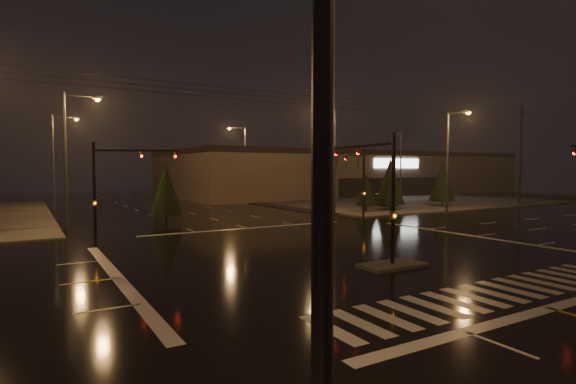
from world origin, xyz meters
name	(u,v)px	position (x,y,z in m)	size (l,w,h in m)	color
ground	(339,252)	(0.00, 0.00, 0.00)	(140.00, 140.00, 0.00)	black
sidewalk_ne	(380,199)	(30.00, 30.00, 0.06)	(36.00, 36.00, 0.12)	#4C4A44
median_island	(392,265)	(0.00, -4.00, 0.07)	(3.00, 1.60, 0.15)	#4C4A44
crosswalk	(493,293)	(0.00, -9.00, 0.01)	(15.00, 2.60, 0.01)	beige
stop_bar_near	(550,308)	(0.00, -11.00, 0.01)	(16.00, 0.50, 0.01)	beige
stop_bar_far	(248,228)	(0.00, 11.00, 0.01)	(16.00, 0.50, 0.01)	beige
parking_lot	(416,198)	(35.00, 28.00, 0.04)	(50.00, 24.00, 0.08)	black
retail_building	(341,172)	(35.00, 45.99, 3.84)	(60.20, 28.30, 7.20)	#675D49
signal_mast_median	(379,183)	(0.00, -3.07, 3.75)	(0.25, 4.59, 6.00)	black
signal_mast_ne	(357,176)	(9.50, 10.14, 3.79)	(4.84, 1.86, 6.00)	black
signal_mast_nw	(113,179)	(-9.50, 10.14, 3.79)	(4.84, 1.86, 6.00)	black
streetlight_0	(348,34)	(-11.18, -15.00, 5.80)	(2.77, 0.32, 10.00)	#38383A
streetlight_1	(70,150)	(-11.18, 18.00, 5.80)	(2.77, 0.32, 10.00)	#38383A
streetlight_2	(56,155)	(-11.18, 34.00, 5.80)	(2.77, 0.32, 10.00)	#38383A
streetlight_3	(332,154)	(11.18, 16.00, 5.80)	(2.77, 0.32, 10.00)	#38383A
streetlight_4	(243,158)	(11.18, 36.00, 5.80)	(2.77, 0.32, 10.00)	#38383A
streetlight_6	(450,154)	(22.00, 11.18, 5.80)	(0.32, 2.77, 10.00)	#38383A
utility_pole_1	(316,149)	(8.00, 14.00, 6.13)	(2.20, 0.32, 12.00)	black
utility_pole_2	(520,154)	(38.00, 14.00, 6.13)	(2.20, 0.32, 12.00)	black
conifer_0	(366,189)	(15.21, 15.72, 2.33)	(2.09, 2.09, 3.96)	black
conifer_1	(390,181)	(18.81, 16.14, 3.07)	(3.04, 3.04, 5.44)	black
conifer_2	(442,181)	(27.03, 16.40, 2.98)	(2.92, 2.92, 5.27)	black
conifer_3	(166,190)	(-4.35, 17.25, 2.71)	(2.58, 2.58, 4.73)	black
car_parked	(380,199)	(21.45, 20.59, 0.82)	(1.94, 4.83, 1.65)	black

